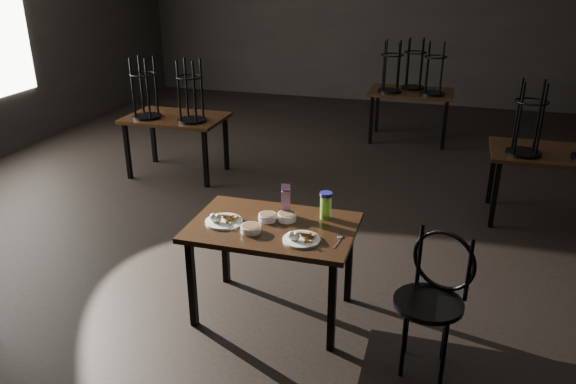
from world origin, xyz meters
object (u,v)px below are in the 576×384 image
(main_table, at_px, (273,235))
(bentwood_chair, at_px, (434,290))
(water_bottle, at_px, (326,205))
(juice_carton, at_px, (286,201))

(main_table, bearing_deg, bentwood_chair, -12.41)
(main_table, xyz_separation_m, bentwood_chair, (1.17, -0.26, -0.11))
(water_bottle, bearing_deg, main_table, -147.25)
(juice_carton, height_order, bentwood_chair, juice_carton)
(main_table, relative_size, juice_carton, 4.64)
(juice_carton, distance_m, water_bottle, 0.30)
(juice_carton, height_order, water_bottle, juice_carton)
(juice_carton, relative_size, bentwood_chair, 0.27)
(main_table, height_order, water_bottle, water_bottle)
(juice_carton, xyz_separation_m, water_bottle, (0.30, 0.04, -0.01))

